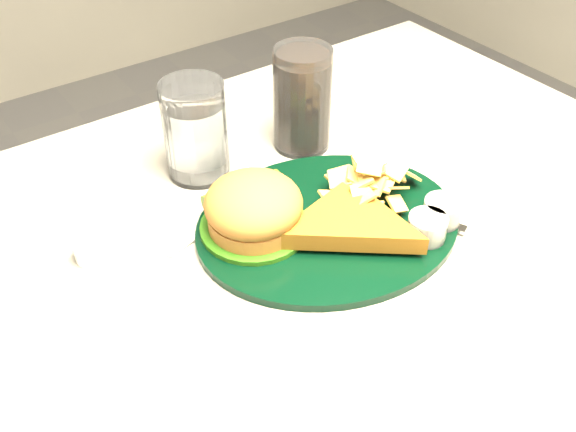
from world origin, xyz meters
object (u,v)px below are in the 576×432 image
water_glass (195,130)px  fork_napkin (404,207)px  dinner_plate (329,203)px  cola_glass (302,100)px  table (282,413)px

water_glass → fork_napkin: bearing=-53.2°
dinner_plate → water_glass: (-0.07, 0.20, 0.03)m
water_glass → cola_glass: bearing=-9.6°
table → dinner_plate: dinner_plate is taller
table → fork_napkin: fork_napkin is taller
water_glass → dinner_plate: bearing=-69.4°
table → cola_glass: (0.15, 0.16, 0.45)m
cola_glass → dinner_plate: bearing=-116.0°
dinner_plate → cola_glass: 0.19m
table → cola_glass: bearing=46.8°
table → water_glass: 0.48m
fork_napkin → table: bearing=138.5°
table → cola_glass: 0.50m
fork_napkin → dinner_plate: bearing=136.1°
table → fork_napkin: size_ratio=6.17×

